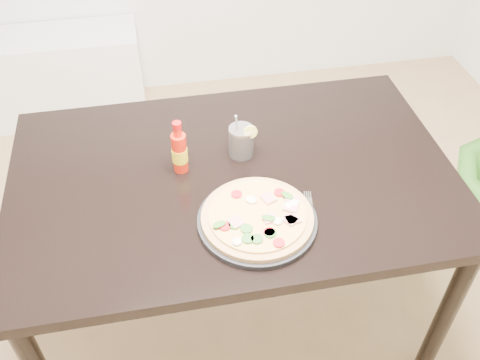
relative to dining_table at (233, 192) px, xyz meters
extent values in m
cube|color=black|center=(0.00, 0.00, 0.06)|extent=(1.40, 0.90, 0.04)
cylinder|color=black|center=(0.64, -0.39, -0.31)|extent=(0.06, 0.06, 0.71)
cylinder|color=black|center=(-0.64, 0.39, -0.31)|extent=(0.06, 0.06, 0.71)
cylinder|color=black|center=(0.64, 0.39, -0.31)|extent=(0.06, 0.06, 0.71)
cylinder|color=black|center=(0.03, -0.22, 0.09)|extent=(0.34, 0.34, 0.02)
cylinder|color=tan|center=(0.03, -0.22, 0.11)|extent=(0.32, 0.32, 0.01)
cylinder|color=#E2B662|center=(0.03, -0.22, 0.12)|extent=(0.28, 0.28, 0.01)
cube|color=tan|center=(0.06, -0.25, 0.12)|extent=(0.04, 0.04, 0.01)
cube|color=tan|center=(0.13, -0.22, 0.12)|extent=(0.05, 0.05, 0.01)
cube|color=tan|center=(0.12, -0.26, 0.12)|extent=(0.05, 0.04, 0.01)
cube|color=tan|center=(0.07, -0.17, 0.12)|extent=(0.05, 0.05, 0.01)
cube|color=tan|center=(0.14, -0.19, 0.12)|extent=(0.05, 0.04, 0.01)
cube|color=tan|center=(-0.03, -0.24, 0.12)|extent=(0.05, 0.05, 0.01)
cube|color=tan|center=(0.11, -0.26, 0.12)|extent=(0.05, 0.05, 0.01)
cylinder|color=red|center=(0.11, -0.15, 0.12)|extent=(0.03, 0.03, 0.01)
cylinder|color=red|center=(0.13, -0.21, 0.12)|extent=(0.03, 0.03, 0.01)
cylinder|color=red|center=(-0.07, -0.25, 0.12)|extent=(0.03, 0.03, 0.01)
cylinder|color=red|center=(-0.01, -0.14, 0.12)|extent=(0.03, 0.03, 0.01)
cylinder|color=red|center=(0.06, -0.34, 0.12)|extent=(0.03, 0.03, 0.01)
cylinder|color=red|center=(0.05, -0.30, 0.12)|extent=(0.03, 0.03, 0.01)
cylinder|color=#347727|center=(-0.04, -0.25, 0.12)|extent=(0.03, 0.03, 0.01)
cylinder|color=#347727|center=(-0.01, -0.27, 0.12)|extent=(0.03, 0.03, 0.01)
cylinder|color=#347727|center=(-0.01, -0.31, 0.12)|extent=(0.03, 0.03, 0.01)
cylinder|color=#347727|center=(0.05, -0.30, 0.12)|extent=(0.03, 0.03, 0.01)
cylinder|color=#347727|center=(0.01, -0.31, 0.12)|extent=(0.03, 0.03, 0.01)
ellipsoid|color=white|center=(-0.05, -0.31, 0.12)|extent=(0.03, 0.03, 0.01)
ellipsoid|color=white|center=(0.14, -0.20, 0.12)|extent=(0.03, 0.03, 0.01)
ellipsoid|color=white|center=(0.03, -0.17, 0.12)|extent=(0.03, 0.03, 0.01)
ellipsoid|color=white|center=(0.08, -0.26, 0.12)|extent=(0.03, 0.03, 0.01)
ellipsoid|color=white|center=(0.02, -0.16, 0.12)|extent=(0.03, 0.03, 0.01)
ellipsoid|color=white|center=(0.12, -0.21, 0.12)|extent=(0.03, 0.03, 0.01)
ellipsoid|color=#2D751C|center=(0.06, -0.25, 0.13)|extent=(0.05, 0.04, 0.00)
ellipsoid|color=#2D751C|center=(0.13, -0.17, 0.13)|extent=(0.04, 0.04, 0.00)
ellipsoid|color=#2D751C|center=(-0.08, -0.25, 0.13)|extent=(0.04, 0.03, 0.00)
cylinder|color=red|center=(-0.16, 0.05, 0.15)|extent=(0.05, 0.05, 0.14)
cylinder|color=yellow|center=(-0.16, 0.05, 0.14)|extent=(0.05, 0.05, 0.05)
cylinder|color=red|center=(-0.16, 0.05, 0.23)|extent=(0.03, 0.03, 0.03)
cylinder|color=red|center=(-0.16, 0.05, 0.26)|extent=(0.03, 0.03, 0.02)
cylinder|color=black|center=(0.04, 0.09, 0.13)|extent=(0.07, 0.07, 0.09)
cylinder|color=silver|center=(0.04, 0.09, 0.14)|extent=(0.08, 0.08, 0.10)
cylinder|color=#F2E059|center=(0.07, 0.07, 0.19)|extent=(0.04, 0.01, 0.04)
cylinder|color=#B2B2B7|center=(0.03, 0.10, 0.17)|extent=(0.03, 0.06, 0.17)
cube|color=silver|center=(0.18, -0.25, 0.09)|extent=(0.04, 0.12, 0.00)
cube|color=silver|center=(0.20, -0.18, 0.09)|extent=(0.03, 0.04, 0.00)
cube|color=silver|center=(0.19, -0.14, 0.09)|extent=(0.01, 0.03, 0.00)
cube|color=silver|center=(0.20, -0.14, 0.09)|extent=(0.01, 0.03, 0.00)
cube|color=silver|center=(0.21, -0.14, 0.09)|extent=(0.01, 0.03, 0.00)
cube|color=silver|center=(0.21, -0.14, 0.09)|extent=(0.01, 0.03, 0.00)
cube|color=white|center=(-0.97, 1.52, -0.42)|extent=(1.40, 0.34, 0.50)
camera|label=1|loc=(-0.21, -1.23, 1.22)|focal=40.00mm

